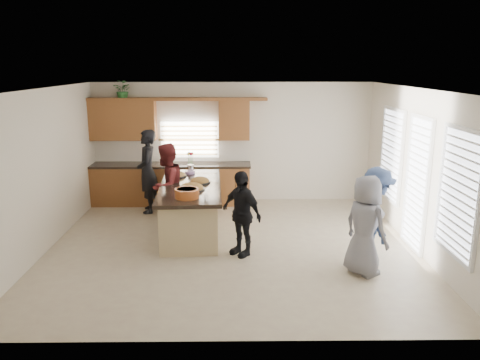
{
  "coord_description": "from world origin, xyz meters",
  "views": [
    {
      "loc": [
        0.06,
        -7.93,
        3.2
      ],
      "look_at": [
        0.15,
        0.32,
        1.15
      ],
      "focal_mm": 35.0,
      "sensor_mm": 36.0,
      "label": 1
    }
  ],
  "objects_px": {
    "island": "(191,210)",
    "woman_left_front": "(241,213)",
    "woman_left_back": "(148,171)",
    "woman_right_back": "(375,216)",
    "salad_bowl": "(187,193)",
    "woman_right_front": "(365,226)",
    "woman_left_mid": "(167,186)"
  },
  "relations": [
    {
      "from": "island",
      "to": "woman_left_front",
      "type": "xyz_separation_m",
      "value": [
        0.96,
        -1.13,
        0.29
      ]
    },
    {
      "from": "woman_left_front",
      "to": "woman_right_front",
      "type": "height_order",
      "value": "woman_right_front"
    },
    {
      "from": "woman_left_mid",
      "to": "woman_right_back",
      "type": "bearing_deg",
      "value": 88.34
    },
    {
      "from": "woman_left_front",
      "to": "woman_right_front",
      "type": "distance_m",
      "value": 2.05
    },
    {
      "from": "woman_left_mid",
      "to": "woman_right_front",
      "type": "height_order",
      "value": "woman_left_mid"
    },
    {
      "from": "woman_left_mid",
      "to": "woman_left_front",
      "type": "distance_m",
      "value": 2.02
    },
    {
      "from": "salad_bowl",
      "to": "woman_right_front",
      "type": "bearing_deg",
      "value": -19.95
    },
    {
      "from": "woman_right_back",
      "to": "woman_right_front",
      "type": "bearing_deg",
      "value": 152.01
    },
    {
      "from": "woman_left_back",
      "to": "woman_left_mid",
      "type": "height_order",
      "value": "woman_left_back"
    },
    {
      "from": "woman_left_front",
      "to": "woman_left_back",
      "type": "bearing_deg",
      "value": 175.72
    },
    {
      "from": "salad_bowl",
      "to": "woman_left_front",
      "type": "distance_m",
      "value": 1.01
    },
    {
      "from": "woman_left_back",
      "to": "woman_left_front",
      "type": "relative_size",
      "value": 1.24
    },
    {
      "from": "woman_left_mid",
      "to": "island",
      "type": "bearing_deg",
      "value": 85.88
    },
    {
      "from": "island",
      "to": "woman_left_front",
      "type": "bearing_deg",
      "value": -52.65
    },
    {
      "from": "island",
      "to": "woman_left_back",
      "type": "height_order",
      "value": "woman_left_back"
    },
    {
      "from": "island",
      "to": "woman_left_back",
      "type": "xyz_separation_m",
      "value": [
        -1.06,
        1.31,
        0.46
      ]
    },
    {
      "from": "woman_right_front",
      "to": "island",
      "type": "bearing_deg",
      "value": 22.15
    },
    {
      "from": "salad_bowl",
      "to": "woman_left_back",
      "type": "distance_m",
      "value": 2.47
    },
    {
      "from": "island",
      "to": "woman_left_back",
      "type": "relative_size",
      "value": 1.5
    },
    {
      "from": "salad_bowl",
      "to": "woman_right_front",
      "type": "height_order",
      "value": "woman_right_front"
    },
    {
      "from": "island",
      "to": "woman_right_back",
      "type": "bearing_deg",
      "value": -28.19
    },
    {
      "from": "woman_left_mid",
      "to": "woman_left_back",
      "type": "bearing_deg",
      "value": -127.68
    },
    {
      "from": "woman_left_back",
      "to": "woman_right_front",
      "type": "height_order",
      "value": "woman_left_back"
    },
    {
      "from": "woman_left_mid",
      "to": "woman_right_front",
      "type": "distance_m",
      "value": 4.0
    },
    {
      "from": "woman_left_back",
      "to": "woman_right_back",
      "type": "height_order",
      "value": "woman_left_back"
    },
    {
      "from": "woman_right_front",
      "to": "salad_bowl",
      "type": "bearing_deg",
      "value": 36.27
    },
    {
      "from": "woman_left_back",
      "to": "woman_right_back",
      "type": "distance_m",
      "value": 5.04
    },
    {
      "from": "salad_bowl",
      "to": "woman_left_mid",
      "type": "height_order",
      "value": "woman_left_mid"
    },
    {
      "from": "woman_right_front",
      "to": "woman_left_mid",
      "type": "bearing_deg",
      "value": 22.98
    },
    {
      "from": "island",
      "to": "woman_left_back",
      "type": "bearing_deg",
      "value": 125.94
    },
    {
      "from": "woman_right_back",
      "to": "island",
      "type": "bearing_deg",
      "value": 69.07
    },
    {
      "from": "woman_left_back",
      "to": "woman_right_back",
      "type": "xyz_separation_m",
      "value": [
        4.19,
        -2.79,
        -0.11
      ]
    }
  ]
}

